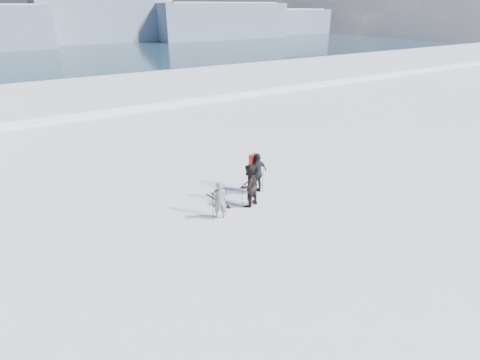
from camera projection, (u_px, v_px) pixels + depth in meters
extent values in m
plane|color=white|center=(86.00, 160.00, 67.47)|extent=(220.00, 208.01, 71.62)
cube|color=white|center=(126.00, 154.00, 39.64)|extent=(180.00, 16.00, 14.00)
plane|color=#1E3545|center=(19.00, 67.00, 250.29)|extent=(820.00, 820.00, 0.00)
cube|color=slate|center=(102.00, 16.00, 425.52)|extent=(140.00, 80.00, 52.00)
cube|color=slate|center=(216.00, 21.00, 466.45)|extent=(160.00, 80.00, 40.00)
cube|color=white|center=(215.00, 6.00, 459.23)|extent=(136.00, 70.00, 8.00)
cube|color=slate|center=(278.00, 21.00, 548.10)|extent=(130.00, 80.00, 32.00)
cube|color=white|center=(279.00, 12.00, 542.59)|extent=(110.50, 70.00, 8.00)
imported|color=gray|center=(220.00, 200.00, 14.94)|extent=(0.69, 0.62, 1.59)
imported|color=black|center=(248.00, 186.00, 15.78)|extent=(1.09, 0.95, 1.89)
imported|color=black|center=(257.00, 173.00, 16.93)|extent=(1.20, 0.70, 1.92)
cube|color=red|center=(254.00, 145.00, 16.56)|extent=(0.45, 0.31, 0.63)
cylinder|color=black|center=(213.00, 207.00, 14.81)|extent=(0.02, 0.02, 1.23)
cylinder|color=black|center=(226.00, 202.00, 15.10)|extent=(0.02, 0.02, 1.29)
cylinder|color=black|center=(242.00, 195.00, 15.75)|extent=(0.02, 0.02, 1.18)
cylinder|color=black|center=(255.00, 192.00, 15.93)|extent=(0.02, 0.02, 1.28)
cylinder|color=black|center=(252.00, 182.00, 16.85)|extent=(0.02, 0.02, 1.27)
cylinder|color=black|center=(263.00, 180.00, 17.10)|extent=(0.02, 0.02, 1.21)
cube|color=black|center=(218.00, 201.00, 16.51)|extent=(0.32, 1.70, 0.03)
cube|color=black|center=(221.00, 200.00, 16.57)|extent=(0.10, 1.70, 0.03)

